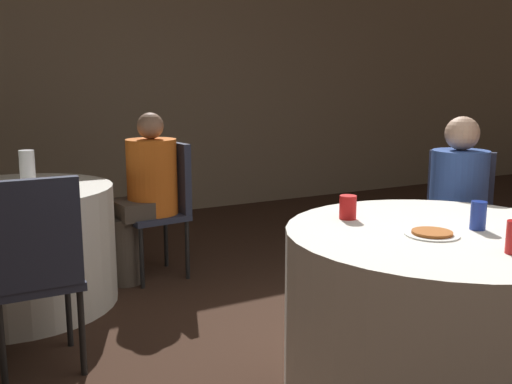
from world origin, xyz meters
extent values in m
cube|color=gray|center=(0.00, 4.08, 1.40)|extent=(16.00, 0.06, 2.80)
cylinder|color=white|center=(0.00, 0.05, 0.37)|extent=(1.34, 1.34, 0.73)
cylinder|color=white|center=(-1.50, 2.01, 0.37)|extent=(1.19, 1.19, 0.73)
cube|color=#2D3347|center=(0.77, 0.66, 0.44)|extent=(0.56, 0.56, 0.04)
cube|color=#2D3347|center=(0.91, 0.77, 0.70)|extent=(0.28, 0.33, 0.49)
cylinder|color=black|center=(0.74, 0.42, 0.21)|extent=(0.03, 0.03, 0.42)
cylinder|color=black|center=(0.53, 0.69, 0.21)|extent=(0.03, 0.03, 0.42)
cylinder|color=black|center=(1.01, 0.63, 0.21)|extent=(0.03, 0.03, 0.42)
cylinder|color=black|center=(0.80, 0.90, 0.21)|extent=(0.03, 0.03, 0.42)
cube|color=#2D3347|center=(-1.51, 1.10, 0.44)|extent=(0.40, 0.40, 0.04)
cube|color=#2D3347|center=(-1.51, 0.92, 0.70)|extent=(0.38, 0.05, 0.49)
cylinder|color=black|center=(-1.34, 1.27, 0.21)|extent=(0.03, 0.03, 0.42)
cylinder|color=black|center=(-1.68, 0.93, 0.21)|extent=(0.03, 0.03, 0.42)
cylinder|color=black|center=(-1.34, 0.93, 0.21)|extent=(0.03, 0.03, 0.42)
cube|color=#2D3347|center=(-0.59, 2.11, 0.44)|extent=(0.44, 0.44, 0.04)
cube|color=#2D3347|center=(-0.41, 2.13, 0.70)|extent=(0.09, 0.38, 0.49)
cylinder|color=black|center=(-0.74, 1.92, 0.21)|extent=(0.03, 0.03, 0.42)
cylinder|color=black|center=(-0.78, 2.26, 0.21)|extent=(0.03, 0.03, 0.42)
cylinder|color=black|center=(-0.41, 1.96, 0.21)|extent=(0.03, 0.03, 0.42)
cylinder|color=black|center=(-0.44, 2.30, 0.21)|extent=(0.03, 0.03, 0.42)
cylinder|color=#4C4238|center=(-0.81, 2.09, 0.23)|extent=(0.24, 0.24, 0.46)
cube|color=#4C4238|center=(-0.70, 2.10, 0.51)|extent=(0.35, 0.36, 0.12)
cylinder|color=orange|center=(-0.59, 2.11, 0.72)|extent=(0.34, 0.34, 0.52)
sphere|color=#997056|center=(-0.59, 2.11, 1.07)|extent=(0.18, 0.18, 0.18)
cylinder|color=#33384C|center=(0.60, 0.52, 0.23)|extent=(0.24, 0.24, 0.46)
cube|color=#33384C|center=(0.68, 0.59, 0.51)|extent=(0.44, 0.44, 0.12)
cylinder|color=#33519E|center=(0.77, 0.66, 0.71)|extent=(0.32, 0.32, 0.51)
sphere|color=tan|center=(0.77, 0.66, 1.07)|extent=(0.19, 0.19, 0.19)
cylinder|color=white|center=(-0.10, 0.01, 0.73)|extent=(0.22, 0.22, 0.01)
cylinder|color=#B25B23|center=(-0.10, 0.01, 0.74)|extent=(0.16, 0.16, 0.01)
cylinder|color=#1E38A5|center=(0.14, -0.01, 0.79)|extent=(0.07, 0.07, 0.12)
cylinder|color=red|center=(-0.22, 0.41, 0.79)|extent=(0.08, 0.08, 0.11)
cylinder|color=white|center=(-1.40, 2.02, 0.84)|extent=(0.09, 0.09, 0.22)
camera|label=1|loc=(-1.82, -1.63, 1.34)|focal=40.00mm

